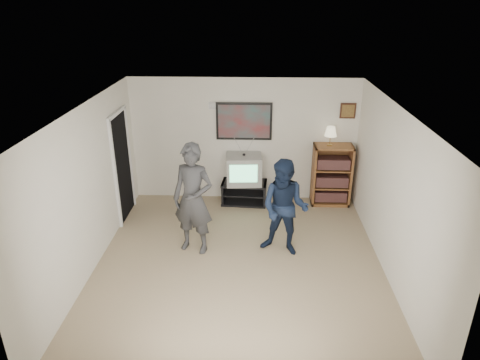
# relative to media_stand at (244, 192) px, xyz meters

# --- Properties ---
(room_shell) EXTENTS (4.51, 5.00, 2.51)m
(room_shell) POSITION_rel_media_stand_xyz_m (-0.02, -1.88, 1.02)
(room_shell) COLOR #8C7B59
(room_shell) RESTS_ON ground
(media_stand) EXTENTS (0.93, 0.56, 0.45)m
(media_stand) POSITION_rel_media_stand_xyz_m (0.00, 0.00, 0.00)
(media_stand) COLOR black
(media_stand) RESTS_ON room_shell
(crt_television) EXTENTS (0.72, 0.63, 0.58)m
(crt_television) POSITION_rel_media_stand_xyz_m (-0.01, 0.00, 0.52)
(crt_television) COLOR #9B9B96
(crt_television) RESTS_ON media_stand
(bookshelf) EXTENTS (0.75, 0.43, 1.24)m
(bookshelf) POSITION_rel_media_stand_xyz_m (1.74, 0.05, 0.39)
(bookshelf) COLOR brown
(bookshelf) RESTS_ON room_shell
(table_lamp) EXTENTS (0.24, 0.24, 0.38)m
(table_lamp) POSITION_rel_media_stand_xyz_m (1.66, 0.06, 1.20)
(table_lamp) COLOR beige
(table_lamp) RESTS_ON bookshelf
(person_tall) EXTENTS (0.78, 0.62, 1.86)m
(person_tall) POSITION_rel_media_stand_xyz_m (-0.77, -1.79, 0.70)
(person_tall) COLOR #313234
(person_tall) RESTS_ON room_shell
(person_short) EXTENTS (0.94, 0.83, 1.62)m
(person_short) POSITION_rel_media_stand_xyz_m (0.70, -1.81, 0.58)
(person_short) COLOR #131D34
(person_short) RESTS_ON room_shell
(controller_left) EXTENTS (0.05, 0.13, 0.04)m
(controller_left) POSITION_rel_media_stand_xyz_m (-0.73, -1.62, 1.01)
(controller_left) COLOR white
(controller_left) RESTS_ON person_tall
(controller_right) EXTENTS (0.05, 0.12, 0.03)m
(controller_right) POSITION_rel_media_stand_xyz_m (0.68, -1.59, 0.73)
(controller_right) COLOR white
(controller_right) RESTS_ON person_short
(poster) EXTENTS (1.10, 0.03, 0.75)m
(poster) POSITION_rel_media_stand_xyz_m (-0.02, 0.25, 1.42)
(poster) COLOR black
(poster) RESTS_ON room_shell
(air_vent) EXTENTS (0.28, 0.02, 0.14)m
(air_vent) POSITION_rel_media_stand_xyz_m (-0.57, 0.25, 1.72)
(air_vent) COLOR white
(air_vent) RESTS_ON room_shell
(small_picture) EXTENTS (0.30, 0.03, 0.30)m
(small_picture) POSITION_rel_media_stand_xyz_m (1.98, 0.25, 1.65)
(small_picture) COLOR black
(small_picture) RESTS_ON room_shell
(doorway) EXTENTS (0.03, 0.85, 2.00)m
(doorway) POSITION_rel_media_stand_xyz_m (-2.25, -0.63, 0.77)
(doorway) COLOR black
(doorway) RESTS_ON room_shell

